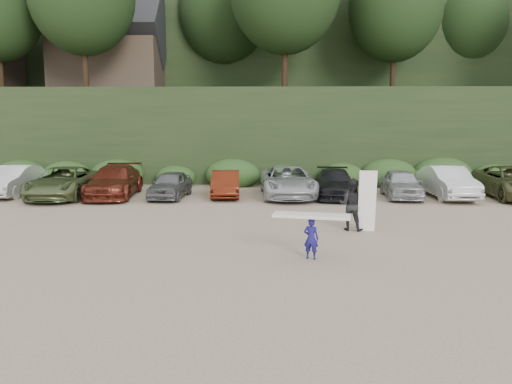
{
  "coord_description": "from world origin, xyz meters",
  "views": [
    {
      "loc": [
        0.07,
        -15.73,
        4.03
      ],
      "look_at": [
        -0.28,
        3.0,
        1.3
      ],
      "focal_mm": 35.0,
      "sensor_mm": 36.0,
      "label": 1
    }
  ],
  "objects": [
    {
      "name": "ground",
      "position": [
        0.0,
        0.0,
        0.0
      ],
      "size": [
        120.0,
        120.0,
        0.0
      ],
      "primitive_type": "plane",
      "color": "tan",
      "rests_on": "ground"
    },
    {
      "name": "hillside_backdrop",
      "position": [
        -0.26,
        35.93,
        11.22
      ],
      "size": [
        90.0,
        41.5,
        28.0
      ],
      "color": "black",
      "rests_on": "ground"
    },
    {
      "name": "parked_cars",
      "position": [
        0.97,
        10.04,
        0.77
      ],
      "size": [
        37.16,
        6.45,
        1.65
      ],
      "color": "silver",
      "rests_on": "ground"
    },
    {
      "name": "child_surfer",
      "position": [
        1.41,
        -1.58,
        0.9
      ],
      "size": [
        2.3,
        1.06,
        1.33
      ],
      "color": "navy",
      "rests_on": "ground"
    },
    {
      "name": "adult_surfer",
      "position": [
        3.27,
        2.26,
        0.96
      ],
      "size": [
        1.4,
        1.01,
        2.23
      ],
      "color": "black",
      "rests_on": "ground"
    }
  ]
}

